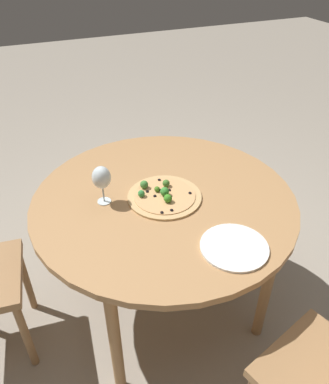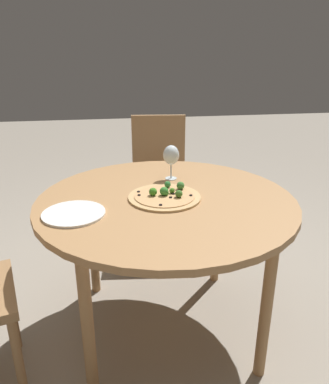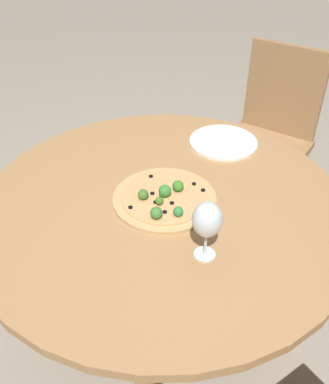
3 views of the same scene
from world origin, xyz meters
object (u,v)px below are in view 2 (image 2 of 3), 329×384
at_px(wine_glass, 171,156).
at_px(plate_near, 74,213).
at_px(chair, 159,177).
at_px(pizza, 165,196).

distance_m(wine_glass, plate_near, 0.61).
relative_size(chair, pizza, 2.78).
height_order(pizza, plate_near, pizza).
bearing_deg(plate_near, pizza, 106.97).
bearing_deg(chair, plate_near, -109.51).
relative_size(chair, plate_near, 3.54).
height_order(chair, pizza, chair).
height_order(chair, wine_glass, chair).
height_order(chair, plate_near, chair).
relative_size(chair, wine_glass, 5.14).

